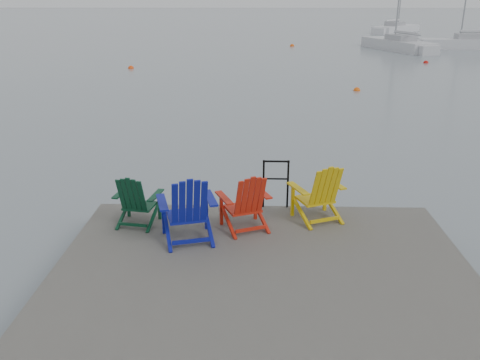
{
  "coord_description": "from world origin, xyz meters",
  "views": [
    {
      "loc": [
        -0.13,
        -6.17,
        4.15
      ],
      "look_at": [
        -0.41,
        2.92,
        0.85
      ],
      "focal_mm": 38.0,
      "sensor_mm": 36.0,
      "label": 1
    }
  ],
  "objects_px": {
    "handrail": "(276,179)",
    "buoy_b": "(131,68)",
    "buoy_a": "(357,91)",
    "chair_red": "(246,201)",
    "sailboat_near": "(397,45)",
    "buoy_c": "(426,63)",
    "chair_blue": "(188,208)",
    "sailboat_far": "(464,44)",
    "chair_green": "(136,200)",
    "chair_yellow": "(319,192)",
    "buoy_d": "(292,46)",
    "sailboat_mid": "(396,29)"
  },
  "relations": [
    {
      "from": "chair_blue",
      "to": "sailboat_far",
      "type": "distance_m",
      "value": 41.46
    },
    {
      "from": "chair_green",
      "to": "chair_blue",
      "type": "height_order",
      "value": "chair_blue"
    },
    {
      "from": "sailboat_mid",
      "to": "buoy_c",
      "type": "relative_size",
      "value": 35.25
    },
    {
      "from": "chair_red",
      "to": "chair_blue",
      "type": "bearing_deg",
      "value": -176.29
    },
    {
      "from": "chair_green",
      "to": "sailboat_mid",
      "type": "xyz_separation_m",
      "value": [
        18.98,
        57.03,
        -0.6
      ]
    },
    {
      "from": "buoy_c",
      "to": "buoy_d",
      "type": "relative_size",
      "value": 0.86
    },
    {
      "from": "sailboat_far",
      "to": "buoy_d",
      "type": "distance_m",
      "value": 14.38
    },
    {
      "from": "handrail",
      "to": "chair_green",
      "type": "relative_size",
      "value": 0.99
    },
    {
      "from": "chair_green",
      "to": "chair_yellow",
      "type": "xyz_separation_m",
      "value": [
        3.07,
        0.28,
        0.06
      ]
    },
    {
      "from": "sailboat_far",
      "to": "buoy_a",
      "type": "relative_size",
      "value": 31.7
    },
    {
      "from": "chair_red",
      "to": "buoy_a",
      "type": "height_order",
      "value": "chair_red"
    },
    {
      "from": "chair_blue",
      "to": "chair_yellow",
      "type": "xyz_separation_m",
      "value": [
        2.13,
        0.85,
        -0.04
      ]
    },
    {
      "from": "chair_blue",
      "to": "chair_red",
      "type": "bearing_deg",
      "value": 11.07
    },
    {
      "from": "sailboat_near",
      "to": "buoy_c",
      "type": "relative_size",
      "value": 33.54
    },
    {
      "from": "sailboat_near",
      "to": "buoy_b",
      "type": "xyz_separation_m",
      "value": [
        -19.2,
        -12.02,
        -0.36
      ]
    },
    {
      "from": "chair_yellow",
      "to": "sailboat_near",
      "type": "bearing_deg",
      "value": 50.54
    },
    {
      "from": "sailboat_mid",
      "to": "chair_blue",
      "type": "bearing_deg",
      "value": -68.34
    },
    {
      "from": "handrail",
      "to": "buoy_b",
      "type": "height_order",
      "value": "handrail"
    },
    {
      "from": "buoy_a",
      "to": "sailboat_near",
      "type": "bearing_deg",
      "value": 70.54
    },
    {
      "from": "chair_blue",
      "to": "buoy_c",
      "type": "relative_size",
      "value": 3.3
    },
    {
      "from": "chair_green",
      "to": "buoy_c",
      "type": "distance_m",
      "value": 29.75
    },
    {
      "from": "handrail",
      "to": "buoy_d",
      "type": "height_order",
      "value": "handrail"
    },
    {
      "from": "buoy_a",
      "to": "buoy_b",
      "type": "bearing_deg",
      "value": 149.19
    },
    {
      "from": "chair_yellow",
      "to": "buoy_d",
      "type": "relative_size",
      "value": 2.63
    },
    {
      "from": "chair_red",
      "to": "buoy_d",
      "type": "height_order",
      "value": "chair_red"
    },
    {
      "from": "buoy_a",
      "to": "buoy_c",
      "type": "relative_size",
      "value": 0.95
    },
    {
      "from": "chair_blue",
      "to": "buoy_b",
      "type": "xyz_separation_m",
      "value": [
        -6.59,
        23.99,
        -1.06
      ]
    },
    {
      "from": "handrail",
      "to": "buoy_a",
      "type": "distance_m",
      "value": 15.86
    },
    {
      "from": "chair_red",
      "to": "sailboat_near",
      "type": "distance_m",
      "value": 37.45
    },
    {
      "from": "chair_yellow",
      "to": "buoy_c",
      "type": "bearing_deg",
      "value": 46.16
    },
    {
      "from": "chair_green",
      "to": "buoy_c",
      "type": "xyz_separation_m",
      "value": [
        13.18,
        26.66,
        -0.96
      ]
    },
    {
      "from": "chair_yellow",
      "to": "sailboat_far",
      "type": "xyz_separation_m",
      "value": [
        16.33,
        36.27,
        -0.67
      ]
    },
    {
      "from": "chair_red",
      "to": "buoy_a",
      "type": "bearing_deg",
      "value": 50.27
    },
    {
      "from": "sailboat_near",
      "to": "chair_yellow",
      "type": "bearing_deg",
      "value": -123.79
    },
    {
      "from": "chair_green",
      "to": "chair_red",
      "type": "xyz_separation_m",
      "value": [
        1.83,
        -0.12,
        0.04
      ]
    },
    {
      "from": "sailboat_near",
      "to": "buoy_c",
      "type": "bearing_deg",
      "value": -109.58
    },
    {
      "from": "handrail",
      "to": "buoy_b",
      "type": "relative_size",
      "value": 2.54
    },
    {
      "from": "sailboat_mid",
      "to": "buoy_b",
      "type": "relative_size",
      "value": 33.73
    },
    {
      "from": "chair_blue",
      "to": "buoy_d",
      "type": "height_order",
      "value": "chair_blue"
    },
    {
      "from": "chair_red",
      "to": "sailboat_near",
      "type": "bearing_deg",
      "value": 48.78
    },
    {
      "from": "chair_green",
      "to": "buoy_d",
      "type": "bearing_deg",
      "value": 91.9
    },
    {
      "from": "chair_green",
      "to": "buoy_a",
      "type": "distance_m",
      "value": 17.42
    },
    {
      "from": "sailboat_near",
      "to": "buoy_a",
      "type": "height_order",
      "value": "sailboat_near"
    },
    {
      "from": "buoy_a",
      "to": "chair_red",
      "type": "bearing_deg",
      "value": -106.76
    },
    {
      "from": "chair_green",
      "to": "sailboat_mid",
      "type": "relative_size",
      "value": 0.08
    },
    {
      "from": "buoy_d",
      "to": "buoy_a",
      "type": "bearing_deg",
      "value": -86.03
    },
    {
      "from": "chair_blue",
      "to": "chair_red",
      "type": "distance_m",
      "value": 1.0
    },
    {
      "from": "sailboat_near",
      "to": "buoy_c",
      "type": "xyz_separation_m",
      "value": [
        -0.37,
        -8.78,
        -0.36
      ]
    },
    {
      "from": "handrail",
      "to": "buoy_a",
      "type": "height_order",
      "value": "handrail"
    },
    {
      "from": "chair_red",
      "to": "chair_yellow",
      "type": "relative_size",
      "value": 0.96
    }
  ]
}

